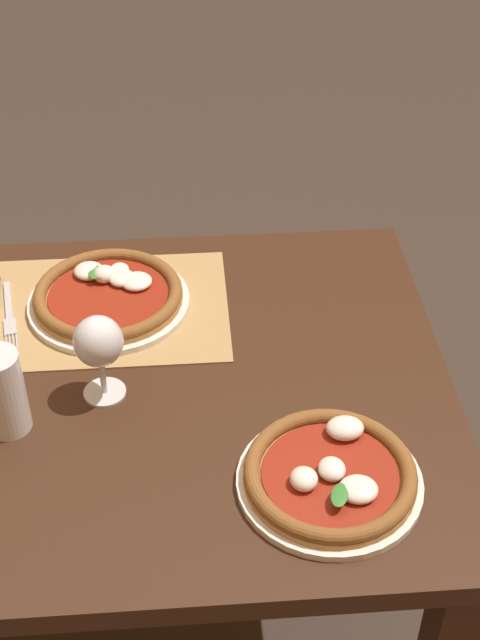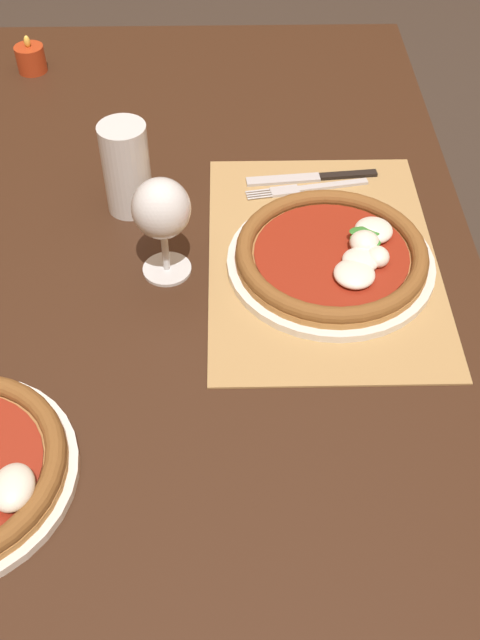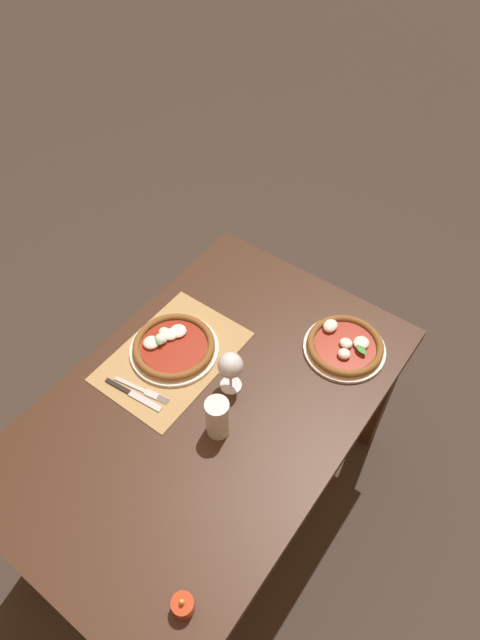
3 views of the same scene
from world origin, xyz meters
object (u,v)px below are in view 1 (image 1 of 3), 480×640
(pizza_near, at_px, (109,295))
(pizza_far, at_px, (330,475))
(wine_glass, at_px, (99,345))
(fork, at_px, (9,315))
(pint_glass, at_px, (2,394))

(pizza_near, xyz_separation_m, pizza_far, (-0.34, 0.46, -0.00))
(pizza_far, distance_m, wine_glass, 0.41)
(wine_glass, bearing_deg, pizza_near, -89.67)
(wine_glass, distance_m, fork, 0.30)
(wine_glass, distance_m, pint_glass, 0.16)
(wine_glass, xyz_separation_m, fork, (0.18, -0.21, -0.10))
(pint_glass, bearing_deg, wine_glass, -156.84)
(wine_glass, bearing_deg, fork, -49.71)
(pizza_near, bearing_deg, pint_glass, 64.15)
(pizza_near, relative_size, wine_glass, 1.92)
(wine_glass, height_order, pint_glass, wine_glass)
(fork, bearing_deg, pizza_near, -172.66)
(pizza_far, bearing_deg, pint_glass, -17.92)
(pint_glass, xyz_separation_m, fork, (0.03, -0.28, -0.06))
(pizza_far, distance_m, pint_glass, 0.51)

